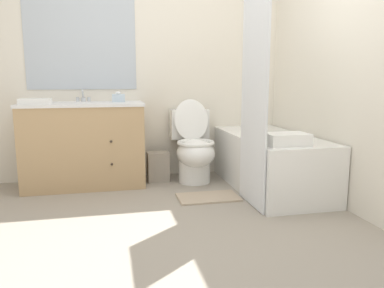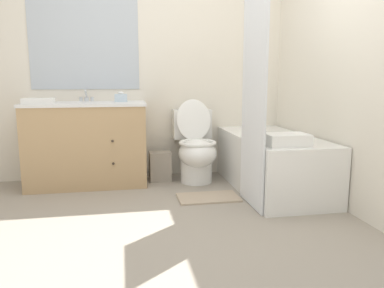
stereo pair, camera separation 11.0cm
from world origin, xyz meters
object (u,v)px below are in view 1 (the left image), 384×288
(tissue_box, at_px, (118,98))
(bath_mat, at_px, (208,197))
(sink_faucet, at_px, (83,98))
(vanity_cabinet, at_px, (84,144))
(bathtub, at_px, (270,161))
(toilet, at_px, (194,149))
(bath_towel_folded, at_px, (287,139))
(hand_towel_folded, at_px, (35,101))
(wastebasket, at_px, (158,166))

(tissue_box, distance_m, bath_mat, 1.34)
(sink_faucet, xyz_separation_m, bath_mat, (1.08, -0.84, -0.85))
(vanity_cabinet, xyz_separation_m, bathtub, (1.75, -0.48, -0.16))
(toilet, relative_size, bath_towel_folded, 2.47)
(vanity_cabinet, distance_m, bath_towel_folded, 1.94)
(vanity_cabinet, distance_m, tissue_box, 0.57)
(vanity_cabinet, distance_m, bathtub, 1.82)
(bathtub, bearing_deg, hand_towel_folded, 170.96)
(bathtub, bearing_deg, toilet, 148.92)
(tissue_box, bearing_deg, bath_towel_folded, -39.51)
(bath_towel_folded, bearing_deg, toilet, 120.70)
(bath_towel_folded, height_order, bath_mat, bath_towel_folded)
(tissue_box, bearing_deg, wastebasket, -5.18)
(bathtub, bearing_deg, wastebasket, 154.08)
(bathtub, relative_size, wastebasket, 4.90)
(sink_faucet, height_order, bath_towel_folded, sink_faucet)
(vanity_cabinet, height_order, hand_towel_folded, hand_towel_folded)
(vanity_cabinet, bearing_deg, tissue_box, 8.98)
(toilet, distance_m, bathtub, 0.78)
(sink_faucet, xyz_separation_m, bath_towel_folded, (1.64, -1.19, -0.29))
(vanity_cabinet, distance_m, wastebasket, 0.77)
(hand_towel_folded, xyz_separation_m, bath_towel_folded, (2.04, -0.88, -0.28))
(hand_towel_folded, relative_size, bath_towel_folded, 0.81)
(sink_faucet, xyz_separation_m, wastebasket, (0.72, -0.16, -0.71))
(vanity_cabinet, bearing_deg, wastebasket, 1.57)
(bathtub, bearing_deg, tissue_box, 159.26)
(vanity_cabinet, relative_size, toilet, 1.37)
(wastebasket, bearing_deg, tissue_box, 174.82)
(toilet, distance_m, hand_towel_folded, 1.57)
(sink_faucet, relative_size, bath_towel_folded, 0.42)
(sink_faucet, xyz_separation_m, toilet, (1.08, -0.25, -0.52))
(bathtub, distance_m, wastebasket, 1.14)
(bathtub, xyz_separation_m, wastebasket, (-1.02, 0.50, -0.11))
(tissue_box, xyz_separation_m, bath_towel_folded, (1.30, -1.07, -0.30))
(bath_mat, bearing_deg, tissue_box, 135.83)
(bathtub, distance_m, bath_towel_folded, 0.63)
(bathtub, relative_size, bath_mat, 2.75)
(vanity_cabinet, bearing_deg, sink_faucet, 90.00)
(vanity_cabinet, height_order, sink_faucet, sink_faucet)
(wastebasket, bearing_deg, bath_mat, -62.33)
(toilet, xyz_separation_m, hand_towel_folded, (-1.48, -0.06, 0.51))
(bathtub, relative_size, hand_towel_folded, 5.38)
(wastebasket, bearing_deg, toilet, -15.15)
(sink_faucet, distance_m, bath_towel_folded, 2.05)
(vanity_cabinet, bearing_deg, toilet, -4.09)
(sink_faucet, bearing_deg, wastebasket, -12.19)
(tissue_box, height_order, bath_towel_folded, tissue_box)
(vanity_cabinet, height_order, wastebasket, vanity_cabinet)
(wastebasket, xyz_separation_m, tissue_box, (-0.38, 0.03, 0.71))
(wastebasket, height_order, tissue_box, tissue_box)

